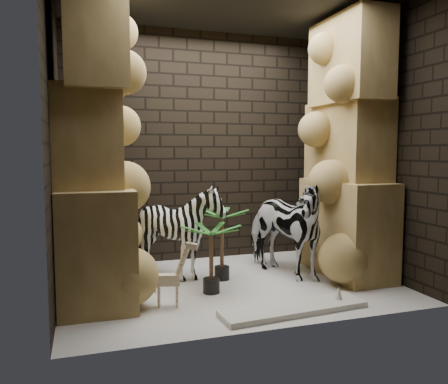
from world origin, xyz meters
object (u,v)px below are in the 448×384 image
object	(u,v)px
zebra_right	(281,219)
palm_front	(222,244)
giraffe_toy	(168,272)
zebra_left	(180,236)
surfboard	(294,309)
palm_back	(211,259)

from	to	relation	value
zebra_right	palm_front	bearing A→B (deg)	156.44
giraffe_toy	palm_front	bearing A→B (deg)	56.06
zebra_right	zebra_left	xyz separation A→B (m)	(-1.14, 0.23, -0.17)
giraffe_toy	surfboard	bearing A→B (deg)	-10.08
zebra_right	palm_back	xyz separation A→B (m)	(-0.94, -0.35, -0.31)
palm_front	surfboard	size ratio (longest dim) A/B	0.58
zebra_left	surfboard	distance (m)	1.59
zebra_left	palm_front	size ratio (longest dim) A/B	1.34
giraffe_toy	palm_back	size ratio (longest dim) A/B	0.92
palm_back	surfboard	xyz separation A→B (m)	(0.57, -0.73, -0.33)
surfboard	palm_front	bearing A→B (deg)	101.21
giraffe_toy	palm_back	world-z (taller)	palm_back
giraffe_toy	zebra_left	bearing A→B (deg)	84.33
palm_front	palm_back	xyz separation A→B (m)	(-0.24, -0.41, -0.05)
palm_back	surfboard	distance (m)	0.98
zebra_right	palm_front	xyz separation A→B (m)	(-0.70, 0.06, -0.26)
zebra_right	surfboard	bearing A→B (deg)	-128.01
palm_back	palm_front	bearing A→B (deg)	59.46
zebra_right	zebra_left	size ratio (longest dim) A/B	1.22
zebra_left	palm_front	world-z (taller)	zebra_left
palm_back	zebra_right	bearing A→B (deg)	20.68
giraffe_toy	zebra_right	bearing A→B (deg)	36.95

